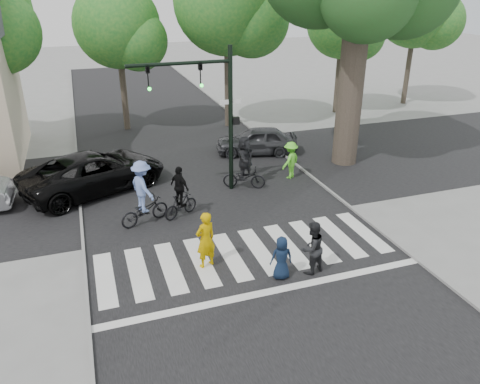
% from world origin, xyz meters
% --- Properties ---
extents(ground, '(120.00, 120.00, 0.00)m').
position_xyz_m(ground, '(0.00, 0.00, 0.00)').
color(ground, gray).
rests_on(ground, ground).
extents(road_stem, '(10.00, 70.00, 0.01)m').
position_xyz_m(road_stem, '(0.00, 5.00, 0.01)').
color(road_stem, black).
rests_on(road_stem, ground).
extents(road_cross, '(70.00, 10.00, 0.01)m').
position_xyz_m(road_cross, '(0.00, 8.00, 0.01)').
color(road_cross, black).
rests_on(road_cross, ground).
extents(curb_left, '(0.10, 70.00, 0.10)m').
position_xyz_m(curb_left, '(-5.05, 5.00, 0.05)').
color(curb_left, gray).
rests_on(curb_left, ground).
extents(curb_right, '(0.10, 70.00, 0.10)m').
position_xyz_m(curb_right, '(5.05, 5.00, 0.05)').
color(curb_right, gray).
rests_on(curb_right, ground).
extents(crosswalk, '(10.00, 3.85, 0.01)m').
position_xyz_m(crosswalk, '(0.00, 0.66, 0.01)').
color(crosswalk, silver).
rests_on(crosswalk, ground).
extents(traffic_signal, '(4.45, 0.29, 6.00)m').
position_xyz_m(traffic_signal, '(0.35, 6.20, 3.90)').
color(traffic_signal, black).
rests_on(traffic_signal, ground).
extents(bg_tree_2, '(5.04, 4.80, 8.40)m').
position_xyz_m(bg_tree_2, '(-1.76, 16.62, 5.78)').
color(bg_tree_2, brown).
rests_on(bg_tree_2, ground).
extents(bg_tree_3, '(6.30, 6.00, 10.20)m').
position_xyz_m(bg_tree_3, '(4.31, 15.27, 6.94)').
color(bg_tree_3, brown).
rests_on(bg_tree_3, ground).
extents(bg_tree_4, '(4.83, 4.60, 8.15)m').
position_xyz_m(bg_tree_4, '(12.23, 16.12, 5.64)').
color(bg_tree_4, brown).
rests_on(bg_tree_4, ground).
extents(bg_tree_5, '(5.67, 5.40, 9.30)m').
position_xyz_m(bg_tree_5, '(18.27, 16.69, 6.36)').
color(bg_tree_5, brown).
rests_on(bg_tree_5, ground).
extents(pedestrian_woman, '(0.79, 0.65, 1.87)m').
position_xyz_m(pedestrian_woman, '(-1.41, 0.72, 0.93)').
color(pedestrian_woman, '#C99C00').
rests_on(pedestrian_woman, ground).
extents(pedestrian_child, '(0.73, 0.53, 1.38)m').
position_xyz_m(pedestrian_child, '(0.55, -0.64, 0.69)').
color(pedestrian_child, '#0F1D35').
rests_on(pedestrian_child, ground).
extents(pedestrian_adult, '(0.99, 0.87, 1.71)m').
position_xyz_m(pedestrian_adult, '(1.54, -0.66, 0.86)').
color(pedestrian_adult, black).
rests_on(pedestrian_adult, ground).
extents(cyclist_left, '(2.03, 1.42, 2.43)m').
position_xyz_m(cyclist_left, '(-2.79, 4.24, 1.05)').
color(cyclist_left, black).
rests_on(cyclist_left, ground).
extents(cyclist_mid, '(1.56, 1.12, 2.02)m').
position_xyz_m(cyclist_mid, '(-1.41, 4.34, 0.83)').
color(cyclist_mid, black).
rests_on(cyclist_mid, ground).
extents(cyclist_right, '(1.93, 1.78, 2.32)m').
position_xyz_m(cyclist_right, '(1.75, 6.10, 1.03)').
color(cyclist_right, black).
rests_on(cyclist_right, ground).
extents(car_suv, '(6.65, 4.97, 1.68)m').
position_xyz_m(car_suv, '(-4.32, 7.94, 0.84)').
color(car_suv, black).
rests_on(car_suv, ground).
extents(car_grey, '(4.45, 2.74, 1.41)m').
position_xyz_m(car_grey, '(3.84, 10.08, 0.71)').
color(car_grey, '#343538').
rests_on(car_grey, ground).
extents(bystander_hivis, '(1.26, 1.13, 1.70)m').
position_xyz_m(bystander_hivis, '(4.12, 6.51, 0.85)').
color(bystander_hivis, '#63E231').
rests_on(bystander_hivis, ground).
extents(bystander_dark, '(0.75, 0.61, 1.76)m').
position_xyz_m(bystander_dark, '(2.23, 7.29, 0.88)').
color(bystander_dark, black).
rests_on(bystander_dark, ground).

